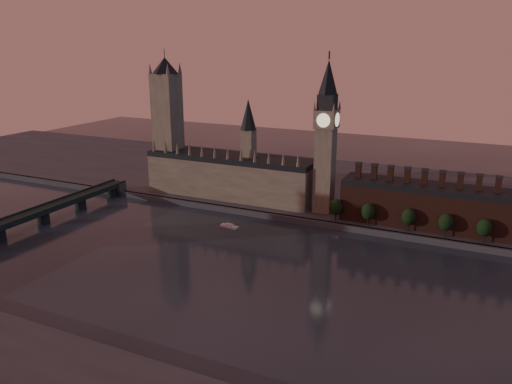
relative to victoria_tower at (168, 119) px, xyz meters
The scene contains 13 objects.
ground 176.40m from the victoria_tower, 43.78° to the right, with size 900.00×900.00×0.00m, color black.
north_bank 147.08m from the victoria_tower, 27.72° to the left, with size 900.00×182.00×4.00m.
palace_of_westminster 67.03m from the victoria_tower, ahead, with size 130.00×30.30×74.00m.
victoria_tower is the anchor object (origin of this frame).
big_ben 130.12m from the victoria_tower, ahead, with size 15.00×15.00×107.00m.
chimney_block 204.27m from the victoria_tower, ahead, with size 110.00×25.00×37.00m.
embankment_tree_0 151.88m from the victoria_tower, ahead, with size 8.60×8.60×14.88m.
embankment_tree_1 172.10m from the victoria_tower, ahead, with size 8.60×8.60×14.88m.
embankment_tree_2 195.94m from the victoria_tower, ahead, with size 8.60×8.60×14.88m.
embankment_tree_3 216.99m from the victoria_tower, ahead, with size 8.60×8.60×14.88m.
embankment_tree_4 237.47m from the victoria_tower, ahead, with size 8.60×8.60×14.88m.
westminster_bridge 133.21m from the victoria_tower, 106.56° to the right, with size 14.00×200.00×11.55m.
river_boat 112.60m from the victoria_tower, 32.60° to the right, with size 13.07×5.66×2.53m.
Camera 1 is at (107.33, -207.00, 114.89)m, focal length 35.00 mm.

